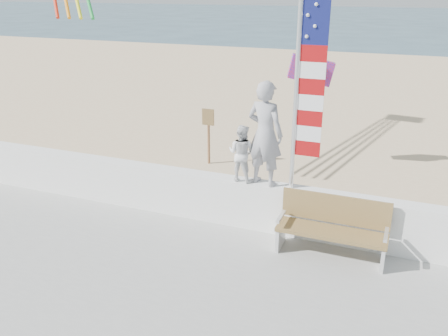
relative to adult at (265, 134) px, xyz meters
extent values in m
plane|color=#2E4D5D|center=(-0.89, -2.00, -2.02)|extent=(220.00, 220.00, 0.00)
cube|color=beige|center=(-0.89, 7.00, -1.98)|extent=(90.00, 40.00, 0.08)
cube|color=white|center=(-0.89, 0.00, -1.39)|extent=(30.00, 0.35, 0.90)
imported|color=#9A999F|center=(0.00, 0.00, 0.00)|extent=(0.77, 0.60, 1.87)
imported|color=silver|center=(-0.43, 0.00, -0.41)|extent=(0.55, 0.45, 1.05)
cube|color=olive|center=(1.35, -0.55, -1.40)|extent=(1.80, 0.50, 0.06)
cube|color=olive|center=(1.35, -0.28, -1.09)|extent=(1.80, 0.05, 0.50)
cube|color=silver|center=(0.50, -0.55, -1.64)|extent=(0.06, 0.50, 0.40)
cube|color=white|center=(0.50, -0.60, -1.24)|extent=(0.06, 0.45, 0.05)
cube|color=white|center=(2.20, -0.55, -1.64)|extent=(0.06, 0.50, 0.40)
cube|color=silver|center=(2.20, -0.60, -1.24)|extent=(0.06, 0.45, 0.05)
cylinder|color=silver|center=(0.51, 0.00, 0.81)|extent=(0.08, 0.08, 3.50)
cube|color=#0F1451|center=(0.75, 0.00, 2.01)|extent=(0.44, 0.02, 0.95)
cube|color=#9E0A0C|center=(0.75, 0.00, -0.18)|extent=(0.44, 0.02, 0.26)
cube|color=white|center=(0.75, 0.00, 0.09)|extent=(0.44, 0.02, 0.26)
cube|color=#9E0A0C|center=(0.75, 0.00, 0.35)|extent=(0.44, 0.02, 0.26)
cube|color=white|center=(0.75, 0.00, 0.61)|extent=(0.44, 0.02, 0.26)
cube|color=#9E0A0C|center=(0.75, 0.00, 0.88)|extent=(0.44, 0.02, 0.26)
cube|color=white|center=(0.75, 0.00, 1.14)|extent=(0.44, 0.02, 0.26)
cube|color=#9E0A0C|center=(0.75, 0.00, 1.41)|extent=(0.44, 0.02, 0.26)
sphere|color=white|center=(0.63, -0.02, 1.66)|extent=(0.06, 0.06, 0.06)
sphere|color=white|center=(0.75, -0.02, 1.82)|extent=(0.06, 0.06, 0.06)
sphere|color=white|center=(0.63, -0.02, 1.98)|extent=(0.06, 0.06, 0.06)
sphere|color=white|center=(0.75, -0.02, 2.14)|extent=(0.06, 0.06, 0.06)
cube|color=#FF281C|center=(0.00, 3.72, 0.53)|extent=(1.14, 0.59, 0.76)
cube|color=yellow|center=(0.15, 3.72, 0.48)|extent=(0.39, 0.29, 0.28)
cylinder|color=#8E6644|center=(-2.39, 3.04, -1.34)|extent=(0.07, 0.07, 1.20)
cube|color=olive|center=(-2.39, 3.02, -0.69)|extent=(0.32, 0.03, 0.42)
camera|label=1|loc=(2.23, -7.62, 2.41)|focal=38.00mm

